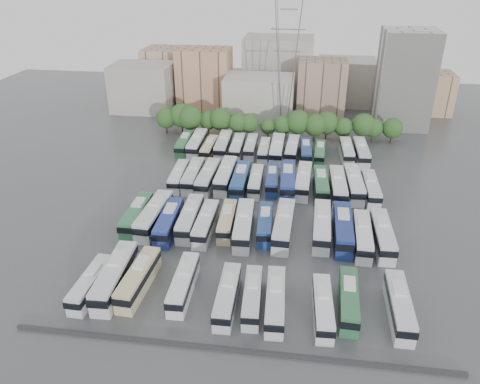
# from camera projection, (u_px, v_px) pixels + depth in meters

# --- Properties ---
(ground) EXTENTS (220.00, 220.00, 0.00)m
(ground) POSITION_uv_depth(u_px,v_px,m) (258.00, 217.00, 86.78)
(ground) COLOR #424447
(ground) RESTS_ON ground
(parapet) EXTENTS (56.00, 0.50, 0.50)m
(parapet) POSITION_uv_depth(u_px,v_px,m) (229.00, 349.00, 57.58)
(parapet) COLOR #2D2D30
(parapet) RESTS_ON ground
(tree_line) EXTENTS (64.57, 7.89, 8.14)m
(tree_line) POSITION_uv_depth(u_px,v_px,m) (269.00, 122.00, 122.07)
(tree_line) COLOR black
(tree_line) RESTS_ON ground
(city_buildings) EXTENTS (102.00, 35.00, 20.00)m
(city_buildings) POSITION_uv_depth(u_px,v_px,m) (259.00, 81.00, 147.45)
(city_buildings) COLOR #9E998E
(city_buildings) RESTS_ON ground
(apartment_tower) EXTENTS (14.00, 14.00, 26.00)m
(apartment_tower) POSITION_uv_depth(u_px,v_px,m) (404.00, 79.00, 127.76)
(apartment_tower) COLOR silver
(apartment_tower) RESTS_ON ground
(electricity_pylon) EXTENTS (9.00, 6.91, 33.83)m
(electricity_pylon) POSITION_uv_depth(u_px,v_px,m) (287.00, 61.00, 122.10)
(electricity_pylon) COLOR slate
(electricity_pylon) RESTS_ON ground
(bus_r0_s0) EXTENTS (2.68, 11.09, 3.46)m
(bus_r0_s0) POSITION_uv_depth(u_px,v_px,m) (91.00, 283.00, 66.75)
(bus_r0_s0) COLOR silver
(bus_r0_s0) RESTS_ON ground
(bus_r0_s1) EXTENTS (3.49, 13.77, 4.29)m
(bus_r0_s1) POSITION_uv_depth(u_px,v_px,m) (115.00, 276.00, 67.60)
(bus_r0_s1) COLOR silver
(bus_r0_s1) RESTS_ON ground
(bus_r0_s2) EXTENTS (3.27, 12.39, 3.85)m
(bus_r0_s2) POSITION_uv_depth(u_px,v_px,m) (139.00, 278.00, 67.51)
(bus_r0_s2) COLOR beige
(bus_r0_s2) RESTS_ON ground
(bus_r0_s4) EXTENTS (2.81, 11.67, 3.64)m
(bus_r0_s4) POSITION_uv_depth(u_px,v_px,m) (183.00, 283.00, 66.66)
(bus_r0_s4) COLOR silver
(bus_r0_s4) RESTS_ON ground
(bus_r0_s6) EXTENTS (2.71, 11.61, 3.63)m
(bus_r0_s6) POSITION_uv_depth(u_px,v_px,m) (227.00, 296.00, 64.27)
(bus_r0_s6) COLOR silver
(bus_r0_s6) RESTS_ON ground
(bus_r0_s7) EXTENTS (2.94, 11.00, 3.42)m
(bus_r0_s7) POSITION_uv_depth(u_px,v_px,m) (252.00, 296.00, 64.28)
(bus_r0_s7) COLOR silver
(bus_r0_s7) RESTS_ON ground
(bus_r0_s8) EXTENTS (3.08, 11.92, 3.71)m
(bus_r0_s8) POSITION_uv_depth(u_px,v_px,m) (275.00, 300.00, 63.31)
(bus_r0_s8) COLOR silver
(bus_r0_s8) RESTS_ON ground
(bus_r0_s10) EXTENTS (2.91, 11.23, 3.49)m
(bus_r0_s10) POSITION_uv_depth(u_px,v_px,m) (323.00, 307.00, 62.27)
(bus_r0_s10) COLOR silver
(bus_r0_s10) RESTS_ON ground
(bus_r0_s11) EXTENTS (2.97, 11.58, 3.60)m
(bus_r0_s11) POSITION_uv_depth(u_px,v_px,m) (349.00, 299.00, 63.55)
(bus_r0_s11) COLOR #2D6A40
(bus_r0_s11) RESTS_ON ground
(bus_r0_s13) EXTENTS (2.74, 12.15, 3.81)m
(bus_r0_s13) POSITION_uv_depth(u_px,v_px,m) (399.00, 305.00, 62.32)
(bus_r0_s13) COLOR silver
(bus_r0_s13) RESTS_ON ground
(bus_r1_s0) EXTENTS (2.90, 12.48, 3.90)m
(bus_r1_s0) POSITION_uv_depth(u_px,v_px,m) (137.00, 215.00, 83.80)
(bus_r1_s0) COLOR #317248
(bus_r1_s0) RESTS_ON ground
(bus_r1_s1) EXTENTS (3.53, 13.75, 4.28)m
(bus_r1_s1) POSITION_uv_depth(u_px,v_px,m) (154.00, 215.00, 83.38)
(bus_r1_s1) COLOR silver
(bus_r1_s1) RESTS_ON ground
(bus_r1_s2) EXTENTS (3.16, 12.75, 3.97)m
(bus_r1_s2) POSITION_uv_depth(u_px,v_px,m) (169.00, 221.00, 81.67)
(bus_r1_s2) COLOR navy
(bus_r1_s2) RESTS_ON ground
(bus_r1_s3) EXTENTS (3.12, 12.83, 4.00)m
(bus_r1_s3) POSITION_uv_depth(u_px,v_px,m) (190.00, 218.00, 82.73)
(bus_r1_s3) COLOR silver
(bus_r1_s3) RESTS_ON ground
(bus_r1_s4) EXTENTS (2.69, 12.23, 3.83)m
(bus_r1_s4) POSITION_uv_depth(u_px,v_px,m) (206.00, 223.00, 81.31)
(bus_r1_s4) COLOR silver
(bus_r1_s4) RESTS_ON ground
(bus_r1_s5) EXTENTS (2.89, 11.40, 3.55)m
(bus_r1_s5) POSITION_uv_depth(u_px,v_px,m) (227.00, 221.00, 82.33)
(bus_r1_s5) COLOR #CCB98C
(bus_r1_s5) RESTS_ON ground
(bus_r1_s6) EXTENTS (3.57, 13.44, 4.18)m
(bus_r1_s6) POSITION_uv_depth(u_px,v_px,m) (244.00, 225.00, 80.51)
(bus_r1_s6) COLOR silver
(bus_r1_s6) RESTS_ON ground
(bus_r1_s7) EXTENTS (3.03, 11.46, 3.56)m
(bus_r1_s7) POSITION_uv_depth(u_px,v_px,m) (265.00, 223.00, 81.44)
(bus_r1_s7) COLOR navy
(bus_r1_s7) RESTS_ON ground
(bus_r1_s8) EXTENTS (3.45, 13.75, 4.28)m
(bus_r1_s8) POSITION_uv_depth(u_px,v_px,m) (284.00, 225.00, 80.30)
(bus_r1_s8) COLOR silver
(bus_r1_s8) RESTS_ON ground
(bus_r1_s10) EXTENTS (3.24, 13.42, 4.19)m
(bus_r1_s10) POSITION_uv_depth(u_px,v_px,m) (322.00, 225.00, 80.27)
(bus_r1_s10) COLOR silver
(bus_r1_s10) RESTS_ON ground
(bus_r1_s11) EXTENTS (3.12, 13.72, 4.30)m
(bus_r1_s11) POSITION_uv_depth(u_px,v_px,m) (343.00, 229.00, 79.27)
(bus_r1_s11) COLOR navy
(bus_r1_s11) RESTS_ON ground
(bus_r1_s12) EXTENTS (3.12, 12.59, 3.93)m
(bus_r1_s12) POSITION_uv_depth(u_px,v_px,m) (362.00, 235.00, 77.66)
(bus_r1_s12) COLOR silver
(bus_r1_s12) RESTS_ON ground
(bus_r1_s13) EXTENTS (3.00, 12.96, 4.06)m
(bus_r1_s13) POSITION_uv_depth(u_px,v_px,m) (382.00, 235.00, 77.68)
(bus_r1_s13) COLOR silver
(bus_r1_s13) RESTS_ON ground
(bus_r2_s1) EXTENTS (3.09, 11.73, 3.65)m
(bus_r2_s1) POSITION_uv_depth(u_px,v_px,m) (179.00, 176.00, 98.74)
(bus_r2_s1) COLOR silver
(bus_r2_s1) RESTS_ON ground
(bus_r2_s2) EXTENTS (2.99, 12.73, 3.98)m
(bus_r2_s2) POSITION_uv_depth(u_px,v_px,m) (193.00, 175.00, 98.57)
(bus_r2_s2) COLOR silver
(bus_r2_s2) RESTS_ON ground
(bus_r2_s3) EXTENTS (3.22, 13.34, 4.16)m
(bus_r2_s3) POSITION_uv_depth(u_px,v_px,m) (208.00, 177.00, 97.64)
(bus_r2_s3) COLOR silver
(bus_r2_s3) RESTS_ON ground
(bus_r2_s4) EXTENTS (3.07, 13.69, 4.29)m
(bus_r2_s4) POSITION_uv_depth(u_px,v_px,m) (226.00, 175.00, 98.26)
(bus_r2_s4) COLOR silver
(bus_r2_s4) RESTS_ON ground
(bus_r2_s5) EXTENTS (2.92, 13.24, 4.15)m
(bus_r2_s5) POSITION_uv_depth(u_px,v_px,m) (240.00, 180.00, 96.30)
(bus_r2_s5) COLOR navy
(bus_r2_s5) RESTS_ON ground
(bus_r2_s6) EXTENTS (2.70, 11.43, 3.57)m
(bus_r2_s6) POSITION_uv_depth(u_px,v_px,m) (256.00, 181.00, 96.63)
(bus_r2_s6) COLOR silver
(bus_r2_s6) RESTS_ON ground
(bus_r2_s7) EXTENTS (3.06, 11.53, 3.58)m
(bus_r2_s7) POSITION_uv_depth(u_px,v_px,m) (272.00, 179.00, 97.24)
(bus_r2_s7) COLOR navy
(bus_r2_s7) RESTS_ON ground
(bus_r2_s8) EXTENTS (3.47, 13.65, 4.25)m
(bus_r2_s8) POSITION_uv_depth(u_px,v_px,m) (288.00, 180.00, 96.17)
(bus_r2_s8) COLOR navy
(bus_r2_s8) RESTS_ON ground
(bus_r2_s9) EXTENTS (3.46, 13.18, 4.10)m
(bus_r2_s9) POSITION_uv_depth(u_px,v_px,m) (303.00, 180.00, 96.23)
(bus_r2_s9) COLOR silver
(bus_r2_s9) RESTS_ON ground
(bus_r2_s10) EXTENTS (3.20, 12.60, 3.92)m
(bus_r2_s10) POSITION_uv_depth(u_px,v_px,m) (321.00, 184.00, 94.91)
(bus_r2_s10) COLOR #2C683F
(bus_r2_s10) RESTS_ON ground
(bus_r2_s11) EXTENTS (3.32, 13.42, 4.19)m
(bus_r2_s11) POSITION_uv_depth(u_px,v_px,m) (338.00, 186.00, 94.02)
(bus_r2_s11) COLOR silver
(bus_r2_s11) RESTS_ON ground
(bus_r2_s12) EXTENTS (3.59, 13.62, 4.23)m
(bus_r2_s12) POSITION_uv_depth(u_px,v_px,m) (354.00, 184.00, 94.74)
(bus_r2_s12) COLOR silver
(bus_r2_s12) RESTS_ON ground
(bus_r2_s13) EXTENTS (2.96, 12.31, 3.84)m
(bus_r2_s13) POSITION_uv_depth(u_px,v_px,m) (371.00, 188.00, 93.29)
(bus_r2_s13) COLOR silver
(bus_r2_s13) RESTS_ON ground
(bus_r3_s0) EXTENTS (3.04, 11.89, 3.70)m
(bus_r3_s0) POSITION_uv_depth(u_px,v_px,m) (184.00, 144.00, 115.42)
(bus_r3_s0) COLOR #317241
(bus_r3_s0) RESTS_ON ground
(bus_r3_s1) EXTENTS (3.08, 13.26, 4.15)m
(bus_r3_s1) POSITION_uv_depth(u_px,v_px,m) (197.00, 143.00, 114.97)
(bus_r3_s1) COLOR silver
(bus_r3_s1) RESTS_ON ground
(bus_r3_s2) EXTENTS (2.72, 11.21, 3.50)m
(bus_r3_s2) POSITION_uv_depth(u_px,v_px,m) (210.00, 148.00, 113.19)
(bus_r3_s2) COLOR beige
(bus_r3_s2) RESTS_ON ground
(bus_r3_s3) EXTENTS (3.19, 13.23, 4.13)m
(bus_r3_s3) POSITION_uv_depth(u_px,v_px,m) (223.00, 145.00, 114.09)
(bus_r3_s3) COLOR silver
(bus_r3_s3) RESTS_ON ground
(bus_r3_s4) EXTENTS (2.84, 12.06, 3.77)m
(bus_r3_s4) POSITION_uv_depth(u_px,v_px,m) (237.00, 147.00, 113.39)
(bus_r3_s4) COLOR silver
(bus_r3_s4) RESTS_ON ground
(bus_r3_s5) EXTENTS (2.62, 11.41, 3.57)m
(bus_r3_s5) POSITION_uv_depth(u_px,v_px,m) (251.00, 146.00, 113.85)
(bus_r3_s5) COLOR silver
(bus_r3_s5) RESTS_ON ground
(bus_r3_s6) EXTENTS (2.55, 11.02, 3.45)m
(bus_r3_s6) POSITION_uv_depth(u_px,v_px,m) (264.00, 150.00, 111.96)
(bus_r3_s6) COLOR silver
(bus_r3_s6) RESTS_ON ground
(bus_r3_s7) EXTENTS (3.01, 13.47, 4.22)m
(bus_r3_s7) POSITION_uv_depth(u_px,v_px,m) (277.00, 149.00, 111.59)
(bus_r3_s7) COLOR silver
(bus_r3_s7) RESTS_ON ground
(bus_r3_s8) EXTENTS (3.22, 12.40, 3.86)m
(bus_r3_s8) POSITION_uv_depth(u_px,v_px,m) (292.00, 149.00, 112.03)
(bus_r3_s8) COLOR silver
(bus_r3_s8) RESTS_ON ground
(bus_r3_s9) EXTENTS (2.97, 11.61, 3.61)m
(bus_r3_s9) POSITION_uv_depth(u_px,v_px,m) (306.00, 151.00, 111.26)
(bus_r3_s9) COLOR navy
(bus_r3_s9) RESTS_ON ground
(bus_r3_s10) EXTENTS (2.92, 10.97, 3.41)m
(bus_r3_s10) POSITION_uv_depth(u_px,v_px,m) (320.00, 152.00, 110.62)
(bus_r3_s10) COLOR #317247
(bus_r3_s10) RESTS_ON ground
(bus_r3_s12) EXTENTS (2.99, 12.00, 3.74)m
(bus_r3_s12) POSITION_uv_depth(u_px,v_px,m) (347.00, 151.00, 111.07)
(bus_r3_s12) COLOR silver
(bus_r3_s12) RESTS_ON ground
(bus_r3_s13) EXTENTS (3.23, 12.92, 4.03)m
(bus_r3_s13) POSITION_uv_depth(u_px,v_px,m) (361.00, 152.00, 110.10)
(bus_r3_s13) COLOR silver
(bus_r3_s13) RESTS_ON ground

